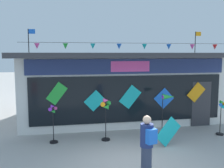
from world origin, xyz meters
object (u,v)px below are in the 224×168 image
(kite_shop_building, at_px, (117,84))
(wind_spinner_center_left, at_px, (167,104))
(wind_spinner_center_right, at_px, (221,113))
(display_kite_on_ground, at_px, (168,132))
(person_near_camera, at_px, (147,146))
(wind_spinner_far_left, at_px, (53,121))
(wind_spinner_left, at_px, (106,111))

(kite_shop_building, xyz_separation_m, wind_spinner_center_left, (1.19, -3.68, -0.37))
(wind_spinner_center_left, bearing_deg, wind_spinner_center_right, -6.91)
(wind_spinner_center_left, bearing_deg, display_kite_on_ground, -109.23)
(kite_shop_building, relative_size, display_kite_on_ground, 10.09)
(kite_shop_building, xyz_separation_m, person_near_camera, (-0.67, -6.82, -0.78))
(wind_spinner_center_left, relative_size, display_kite_on_ground, 1.78)
(kite_shop_building, bearing_deg, wind_spinner_far_left, -131.02)
(wind_spinner_center_right, height_order, person_near_camera, person_near_camera)
(wind_spinner_far_left, height_order, person_near_camera, person_near_camera)
(kite_shop_building, bearing_deg, wind_spinner_center_left, -72.02)
(person_near_camera, bearing_deg, wind_spinner_left, -97.05)
(kite_shop_building, height_order, wind_spinner_far_left, kite_shop_building)
(kite_shop_building, distance_m, wind_spinner_center_right, 5.25)
(kite_shop_building, xyz_separation_m, wind_spinner_left, (-1.23, -3.71, -0.54))
(wind_spinner_left, relative_size, person_near_camera, 0.97)
(wind_spinner_far_left, relative_size, wind_spinner_center_left, 0.85)
(wind_spinner_center_left, distance_m, display_kite_on_ground, 1.31)
(wind_spinner_far_left, xyz_separation_m, person_near_camera, (2.48, -3.20, 0.05))
(wind_spinner_far_left, xyz_separation_m, wind_spinner_center_left, (4.34, -0.05, 0.46))
(display_kite_on_ground, bearing_deg, wind_spinner_far_left, 165.30)
(wind_spinner_center_right, xyz_separation_m, person_near_camera, (-4.06, -2.88, -0.00))
(wind_spinner_left, bearing_deg, wind_spinner_center_right, -2.83)
(kite_shop_building, distance_m, wind_spinner_far_left, 4.87)
(kite_shop_building, distance_m, wind_spinner_center_left, 3.88)
(wind_spinner_far_left, bearing_deg, person_near_camera, -52.25)
(wind_spinner_far_left, relative_size, wind_spinner_center_right, 1.01)
(wind_spinner_far_left, xyz_separation_m, display_kite_on_ground, (4.00, -1.05, -0.33))
(kite_shop_building, height_order, wind_spinner_left, kite_shop_building)
(wind_spinner_left, bearing_deg, wind_spinner_center_left, 0.88)
(kite_shop_building, relative_size, wind_spinner_center_left, 5.66)
(kite_shop_building, height_order, wind_spinner_center_left, kite_shop_building)
(wind_spinner_center_left, xyz_separation_m, person_near_camera, (-1.87, -3.14, -0.41))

